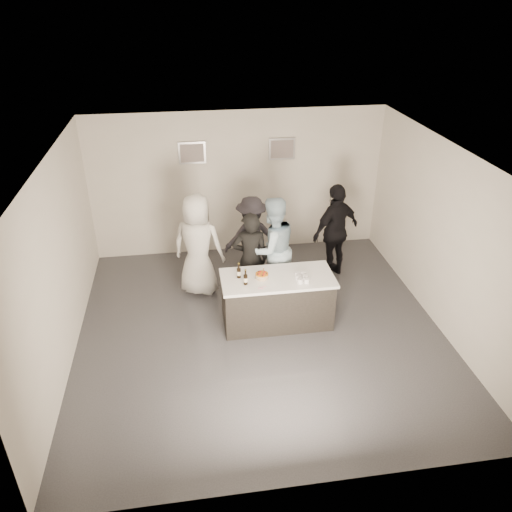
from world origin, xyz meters
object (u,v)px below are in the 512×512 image
at_px(person_main_blue, 272,249).
at_px(beer_bottle_b, 246,277).
at_px(bar_counter, 277,300).
at_px(person_guest_back, 252,236).
at_px(beer_bottle_a, 239,271).
at_px(person_guest_left, 198,245).
at_px(person_guest_right, 336,231).
at_px(person_main_black, 250,259).
at_px(cake, 262,276).

bearing_deg(person_main_blue, beer_bottle_b, 37.11).
height_order(bar_counter, person_main_blue, person_main_blue).
bearing_deg(beer_bottle_b, person_guest_back, 78.98).
relative_size(beer_bottle_a, person_main_blue, 0.13).
relative_size(person_guest_left, person_guest_right, 1.02).
bearing_deg(person_main_black, bar_counter, 118.77).
bearing_deg(person_guest_left, person_guest_right, -153.48).
xyz_separation_m(person_main_black, person_guest_right, (1.76, 0.73, 0.07)).
distance_m(cake, beer_bottle_b, 0.34).
xyz_separation_m(beer_bottle_a, person_guest_back, (0.44, 1.63, -0.21)).
distance_m(cake, person_guest_right, 2.20).
distance_m(beer_bottle_a, person_main_black, 0.71).
bearing_deg(person_guest_right, person_main_blue, -4.13).
distance_m(bar_counter, beer_bottle_a, 0.86).
bearing_deg(beer_bottle_a, cake, -11.26).
xyz_separation_m(bar_counter, person_guest_left, (-1.24, 1.20, 0.52)).
relative_size(person_main_blue, person_guest_right, 1.03).
height_order(beer_bottle_a, person_main_black, person_main_black).
height_order(person_main_black, person_guest_right, person_guest_right).
height_order(bar_counter, beer_bottle_a, beer_bottle_a).
bearing_deg(person_guest_back, person_main_black, 76.04).
distance_m(beer_bottle_b, person_guest_back, 1.89).
bearing_deg(person_guest_right, person_guest_back, -37.15).
relative_size(bar_counter, person_guest_right, 0.98).
xyz_separation_m(cake, beer_bottle_b, (-0.29, -0.15, 0.09)).
bearing_deg(person_main_black, beer_bottle_a, 69.02).
height_order(beer_bottle_b, person_main_black, person_main_black).
distance_m(cake, person_guest_back, 1.71).
bearing_deg(cake, person_guest_right, 40.73).
height_order(person_main_blue, person_guest_right, person_main_blue).
relative_size(beer_bottle_b, person_main_black, 0.15).
distance_m(person_main_black, person_main_blue, 0.44).
distance_m(beer_bottle_b, person_main_blue, 1.17).
bearing_deg(beer_bottle_b, person_main_blue, 58.51).
height_order(person_main_blue, person_guest_back, person_main_blue).
bearing_deg(person_main_blue, beer_bottle_a, 26.83).
bearing_deg(beer_bottle_a, person_guest_back, 74.81).
relative_size(person_main_black, person_guest_back, 1.08).
bearing_deg(person_guest_back, person_guest_right, 166.02).
distance_m(bar_counter, person_guest_right, 2.08).
distance_m(beer_bottle_b, person_guest_right, 2.52).
bearing_deg(cake, person_main_black, 97.23).
bearing_deg(bar_counter, person_main_blue, 85.85).
bearing_deg(bar_counter, cake, 178.96).
height_order(cake, person_guest_left, person_guest_left).
distance_m(person_guest_left, person_guest_back, 1.18).
height_order(person_main_black, person_main_blue, person_main_blue).
xyz_separation_m(beer_bottle_a, beer_bottle_b, (0.08, -0.22, 0.00)).
xyz_separation_m(beer_bottle_b, person_main_black, (0.20, 0.86, -0.15)).
bearing_deg(person_main_black, cake, 99.86).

